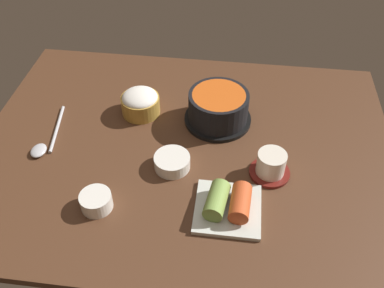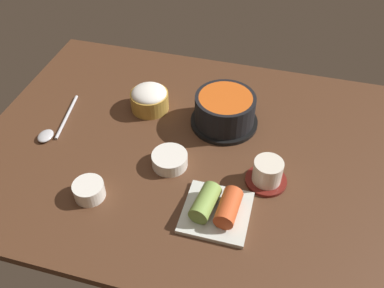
% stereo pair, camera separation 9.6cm
% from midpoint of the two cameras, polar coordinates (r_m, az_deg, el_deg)
% --- Properties ---
extents(dining_table, '(1.00, 0.76, 0.02)m').
position_cam_midpoint_polar(dining_table, '(1.00, 1.93, -0.79)').
color(dining_table, '#4C2D1C').
rests_on(dining_table, ground).
extents(stone_pot, '(0.17, 0.17, 0.08)m').
position_cam_midpoint_polar(stone_pot, '(1.04, 7.18, 4.51)').
color(stone_pot, black).
rests_on(stone_pot, dining_table).
extents(rice_bowl, '(0.10, 0.10, 0.07)m').
position_cam_midpoint_polar(rice_bowl, '(1.08, -3.36, 6.21)').
color(rice_bowl, '#B78C38').
rests_on(rice_bowl, dining_table).
extents(tea_cup_with_saucer, '(0.09, 0.09, 0.06)m').
position_cam_midpoint_polar(tea_cup_with_saucer, '(0.92, 13.28, -4.07)').
color(tea_cup_with_saucer, maroon).
rests_on(tea_cup_with_saucer, dining_table).
extents(banchan_cup_center, '(0.08, 0.08, 0.03)m').
position_cam_midpoint_polar(banchan_cup_center, '(0.94, -0.18, -2.29)').
color(banchan_cup_center, white).
rests_on(banchan_cup_center, dining_table).
extents(kimchi_plate, '(0.14, 0.14, 0.05)m').
position_cam_midpoint_polar(kimchi_plate, '(0.86, 6.66, -8.89)').
color(kimchi_plate, silver).
rests_on(kimchi_plate, dining_table).
extents(side_bowl_near, '(0.07, 0.07, 0.04)m').
position_cam_midpoint_polar(side_bowl_near, '(0.90, -11.04, -6.38)').
color(side_bowl_near, white).
rests_on(side_bowl_near, dining_table).
extents(spoon, '(0.05, 0.19, 0.01)m').
position_cam_midpoint_polar(spoon, '(1.07, -16.19, 1.87)').
color(spoon, '#B7B7BC').
rests_on(spoon, dining_table).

